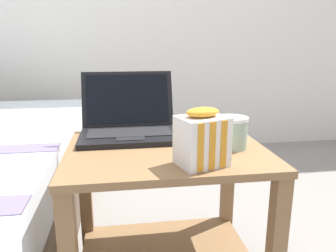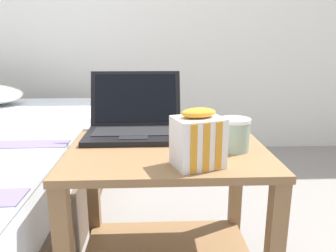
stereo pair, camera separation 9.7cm
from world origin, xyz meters
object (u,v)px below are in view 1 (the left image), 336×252
laptop (129,123)px  snack_bag (202,139)px  mug_front_left (231,131)px  cell_phone (210,132)px

laptop → snack_bag: size_ratio=2.13×
mug_front_left → cell_phone: bearing=97.0°
snack_bag → cell_phone: snack_bag is taller
snack_bag → cell_phone: bearing=70.4°
snack_bag → cell_phone: (0.10, 0.29, -0.07)m
laptop → cell_phone: size_ratio=2.38×
cell_phone → laptop: bearing=176.0°
laptop → cell_phone: laptop is taller
laptop → snack_bag: laptop is taller
mug_front_left → snack_bag: 0.18m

